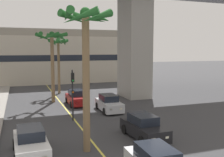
{
  "coord_description": "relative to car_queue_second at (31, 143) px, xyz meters",
  "views": [
    {
      "loc": [
        -4.27,
        2.04,
        5.88
      ],
      "look_at": [
        0.0,
        14.0,
        4.46
      ],
      "focal_mm": 42.21,
      "sensor_mm": 36.0,
      "label": 1
    }
  ],
  "objects": [
    {
      "name": "car_queue_second",
      "position": [
        0.0,
        0.0,
        0.0
      ],
      "size": [
        1.95,
        4.16,
        1.56
      ],
      "color": "white",
      "rests_on": "ground"
    },
    {
      "name": "car_queue_fifth",
      "position": [
        5.22,
        12.43,
        0.0
      ],
      "size": [
        1.85,
        4.11,
        1.56
      ],
      "color": "maroon",
      "rests_on": "ground"
    },
    {
      "name": "pier_building_backdrop",
      "position": [
        3.78,
        33.25,
        3.83
      ],
      "size": [
        30.62,
        8.04,
        9.23
      ],
      "color": "#BCB29E",
      "rests_on": "ground"
    },
    {
      "name": "palm_tree_far_median",
      "position": [
        3.08,
        -0.42,
        5.62
      ],
      "size": [
        2.95,
        3.1,
        8.17
      ],
      "color": "brown",
      "rests_on": "ground"
    },
    {
      "name": "car_queue_third",
      "position": [
        7.2,
        0.51,
        0.0
      ],
      "size": [
        1.95,
        4.16,
        1.56
      ],
      "color": "black",
      "rests_on": "ground"
    },
    {
      "name": "traffic_light_median_far",
      "position": [
        3.63,
        6.28,
        1.99
      ],
      "size": [
        0.24,
        0.37,
        4.2
      ],
      "color": "black",
      "rests_on": "ground"
    },
    {
      "name": "lane_stripe_center",
      "position": [
        3.78,
        7.18,
        -0.72
      ],
      "size": [
        0.14,
        56.0,
        0.01
      ],
      "primitive_type": "cube",
      "color": "#DBCC4C",
      "rests_on": "ground"
    },
    {
      "name": "car_queue_sixth",
      "position": [
        7.52,
        8.53,
        0.0
      ],
      "size": [
        1.91,
        4.14,
        1.56
      ],
      "color": "#B7BABF",
      "rests_on": "ground"
    },
    {
      "name": "palm_tree_mid_median",
      "position": [
        3.06,
        14.64,
        5.56
      ],
      "size": [
        3.55,
        3.59,
        7.8
      ],
      "color": "brown",
      "rests_on": "ground"
    },
    {
      "name": "palm_tree_near_median",
      "position": [
        4.58,
        20.37,
        5.34
      ],
      "size": [
        2.74,
        2.74,
        7.34
      ],
      "color": "brown",
      "rests_on": "ground"
    }
  ]
}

